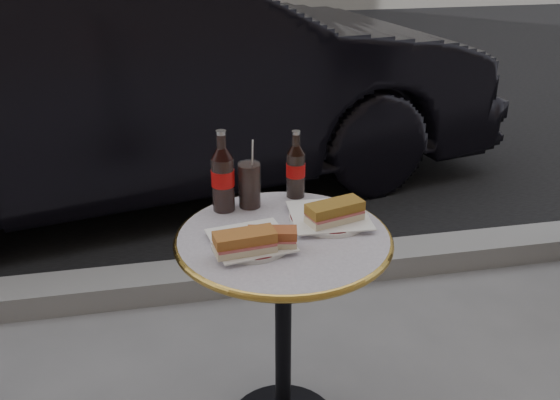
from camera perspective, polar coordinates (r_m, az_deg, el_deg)
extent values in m
cube|color=black|center=(6.72, -8.58, 11.30)|extent=(40.00, 8.00, 0.00)
cube|color=gray|center=(2.88, -3.38, -6.86)|extent=(40.00, 0.20, 0.12)
cylinder|color=silver|center=(1.72, -2.70, -3.91)|extent=(0.22, 0.22, 0.01)
cylinder|color=white|center=(1.86, 4.50, -1.62)|extent=(0.29, 0.29, 0.01)
cube|color=#A7612A|center=(1.65, -3.23, -3.96)|extent=(0.17, 0.09, 0.06)
cube|color=#A24E29|center=(1.68, -0.72, -3.51)|extent=(0.14, 0.09, 0.05)
cube|color=olive|center=(1.81, 5.02, -1.19)|extent=(0.18, 0.12, 0.06)
cylinder|color=black|center=(1.91, -2.81, 1.39)|extent=(0.09, 0.09, 0.14)
imported|color=black|center=(3.76, -12.48, 10.94)|extent=(2.29, 4.41, 1.38)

